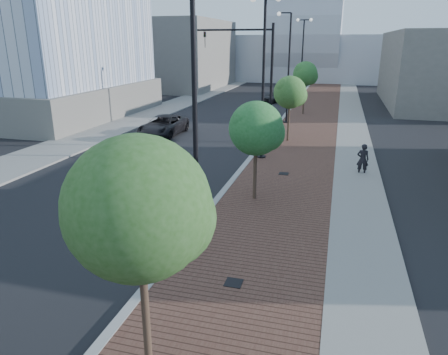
# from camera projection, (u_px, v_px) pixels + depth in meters

# --- Properties ---
(sidewalk) EXTENTS (7.00, 140.00, 0.12)m
(sidewalk) POSITION_uv_depth(u_px,v_px,m) (323.00, 114.00, 41.20)
(sidewalk) COLOR #4C2D23
(sidewalk) RESTS_ON ground
(concrete_strip) EXTENTS (2.40, 140.00, 0.13)m
(concrete_strip) POSITION_uv_depth(u_px,v_px,m) (351.00, 115.00, 40.51)
(concrete_strip) COLOR slate
(concrete_strip) RESTS_ON ground
(curb) EXTENTS (0.30, 140.00, 0.14)m
(curb) POSITION_uv_depth(u_px,v_px,m) (288.00, 112.00, 42.08)
(curb) COLOR gray
(curb) RESTS_ON ground
(west_sidewalk) EXTENTS (4.00, 140.00, 0.12)m
(west_sidewalk) POSITION_uv_depth(u_px,v_px,m) (169.00, 107.00, 45.38)
(west_sidewalk) COLOR slate
(west_sidewalk) RESTS_ON ground
(white_sedan) EXTENTS (2.90, 4.49, 1.40)m
(white_sedan) POSITION_uv_depth(u_px,v_px,m) (154.00, 165.00, 21.70)
(white_sedan) COLOR white
(white_sedan) RESTS_ON ground
(dark_car_mid) EXTENTS (2.52, 5.42, 1.50)m
(dark_car_mid) POSITION_uv_depth(u_px,v_px,m) (163.00, 126.00, 31.70)
(dark_car_mid) COLOR black
(dark_car_mid) RESTS_ON ground
(dark_car_far) EXTENTS (3.27, 4.52, 1.22)m
(dark_car_far) POSITION_uv_depth(u_px,v_px,m) (275.00, 97.00, 49.37)
(dark_car_far) COLOR black
(dark_car_far) RESTS_ON ground
(pedestrian) EXTENTS (0.63, 0.42, 1.72)m
(pedestrian) POSITION_uv_depth(u_px,v_px,m) (363.00, 159.00, 22.18)
(pedestrian) COLOR black
(pedestrian) RESTS_ON ground
(streetlight_1) EXTENTS (1.44, 0.56, 9.21)m
(streetlight_1) POSITION_uv_depth(u_px,v_px,m) (192.00, 125.00, 13.16)
(streetlight_1) COLOR black
(streetlight_1) RESTS_ON ground
(streetlight_2) EXTENTS (1.72, 0.56, 9.28)m
(streetlight_2) POSITION_uv_depth(u_px,v_px,m) (263.00, 79.00, 23.97)
(streetlight_2) COLOR black
(streetlight_2) RESTS_ON ground
(streetlight_3) EXTENTS (1.44, 0.56, 9.21)m
(streetlight_3) POSITION_uv_depth(u_px,v_px,m) (287.00, 73.00, 35.13)
(streetlight_3) COLOR black
(streetlight_3) RESTS_ON ground
(streetlight_4) EXTENTS (1.72, 0.56, 9.28)m
(streetlight_4) POSITION_uv_depth(u_px,v_px,m) (302.00, 61.00, 45.94)
(streetlight_4) COLOR black
(streetlight_4) RESTS_ON ground
(traffic_mast) EXTENTS (5.09, 0.20, 8.00)m
(traffic_mast) POSITION_uv_depth(u_px,v_px,m) (258.00, 72.00, 26.89)
(traffic_mast) COLOR black
(traffic_mast) RESTS_ON ground
(tree_0) EXTENTS (2.72, 2.72, 5.36)m
(tree_0) POSITION_uv_depth(u_px,v_px,m) (141.00, 209.00, 7.50)
(tree_0) COLOR #382619
(tree_0) RESTS_ON ground
(tree_1) EXTENTS (2.41, 2.36, 4.50)m
(tree_1) POSITION_uv_depth(u_px,v_px,m) (257.00, 129.00, 17.79)
(tree_1) COLOR #382619
(tree_1) RESTS_ON ground
(tree_2) EXTENTS (2.32, 2.26, 4.66)m
(tree_2) POSITION_uv_depth(u_px,v_px,m) (291.00, 93.00, 28.71)
(tree_2) COLOR #382619
(tree_2) RESTS_ON ground
(tree_3) EXTENTS (2.37, 2.32, 5.12)m
(tree_3) POSITION_uv_depth(u_px,v_px,m) (306.00, 74.00, 39.56)
(tree_3) COLOR #382619
(tree_3) RESTS_ON ground
(tower_podium) EXTENTS (19.00, 19.00, 3.00)m
(tower_podium) POSITION_uv_depth(u_px,v_px,m) (32.00, 100.00, 40.39)
(tower_podium) COLOR #67645D
(tower_podium) RESTS_ON ground
(convention_center) EXTENTS (50.00, 30.00, 50.00)m
(convention_center) POSITION_uv_depth(u_px,v_px,m) (308.00, 46.00, 81.94)
(convention_center) COLOR #B0B4BB
(convention_center) RESTS_ON ground
(commercial_block_nw) EXTENTS (14.00, 20.00, 10.00)m
(commercial_block_nw) POSITION_uv_depth(u_px,v_px,m) (176.00, 54.00, 63.92)
(commercial_block_nw) COLOR slate
(commercial_block_nw) RESTS_ON ground
(commercial_block_ne) EXTENTS (12.00, 22.00, 8.00)m
(commercial_block_ne) POSITION_uv_depth(u_px,v_px,m) (445.00, 69.00, 45.96)
(commercial_block_ne) COLOR #5F5C56
(commercial_block_ne) RESTS_ON ground
(utility_cover_1) EXTENTS (0.50, 0.50, 0.02)m
(utility_cover_1) POSITION_uv_depth(u_px,v_px,m) (234.00, 283.00, 12.16)
(utility_cover_1) COLOR black
(utility_cover_1) RESTS_ON sidewalk
(utility_cover_2) EXTENTS (0.50, 0.50, 0.02)m
(utility_cover_2) POSITION_uv_depth(u_px,v_px,m) (284.00, 174.00, 22.23)
(utility_cover_2) COLOR black
(utility_cover_2) RESTS_ON sidewalk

